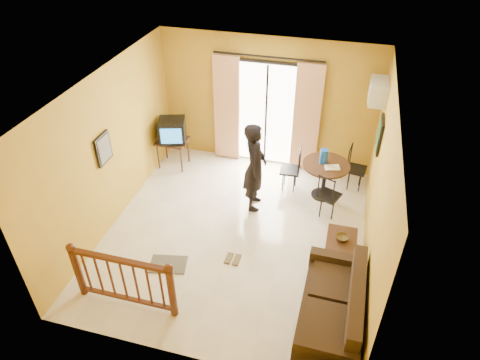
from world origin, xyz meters
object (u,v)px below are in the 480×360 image
(television, at_px, (172,130))
(coffee_table, at_px, (340,249))
(sofa, at_px, (334,309))
(dining_table, at_px, (325,171))
(standing_person, at_px, (255,167))

(television, relative_size, coffee_table, 0.75)
(television, distance_m, sofa, 4.96)
(dining_table, xyz_separation_m, standing_person, (-1.26, -0.65, 0.29))
(sofa, bearing_deg, television, 139.95)
(coffee_table, distance_m, sofa, 1.26)
(dining_table, distance_m, coffee_table, 1.81)
(coffee_table, bearing_deg, television, 152.07)
(coffee_table, bearing_deg, standing_person, 148.01)
(television, height_order, dining_table, television)
(coffee_table, bearing_deg, sofa, -89.78)
(television, xyz_separation_m, coffee_table, (3.72, -1.97, -0.62))
(television, height_order, sofa, television)
(coffee_table, relative_size, sofa, 0.50)
(coffee_table, height_order, sofa, sofa)
(sofa, relative_size, standing_person, 1.00)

